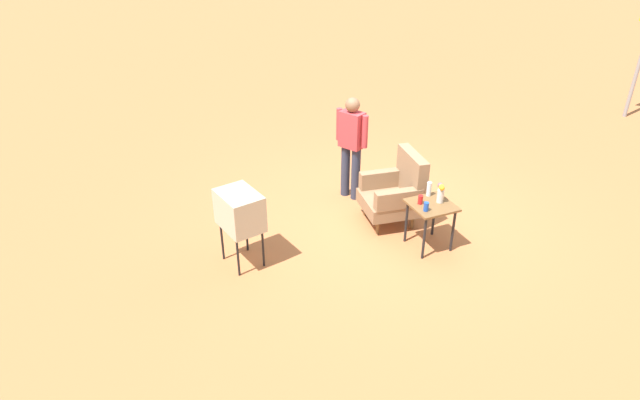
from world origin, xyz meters
TOP-DOWN VIEW (x-y plane):
  - ground_plane at (0.00, 0.00)m, footprint 60.00×60.00m
  - armchair at (0.21, 0.01)m, footprint 0.87×0.88m
  - side_table at (0.98, 0.09)m, footprint 0.56×0.56m
  - tv_on_stand at (0.35, -2.34)m, footprint 0.68×0.55m
  - person_standing at (-0.73, -0.26)m, footprint 0.52×0.36m
  - soda_can_red at (0.91, -0.04)m, footprint 0.07×0.07m
  - soda_can_blue at (1.10, -0.08)m, footprint 0.07×0.07m
  - bottle_short_clear at (0.76, 0.18)m, footprint 0.06×0.06m
  - flower_vase at (0.97, 0.22)m, footprint 0.14×0.10m

SIDE VIEW (x-z plane):
  - ground_plane at x=0.00m, z-range 0.00..0.00m
  - armchair at x=0.21m, z-range -0.03..1.03m
  - side_table at x=0.98m, z-range 0.23..0.89m
  - soda_can_red at x=0.91m, z-range 0.66..0.78m
  - soda_can_blue at x=1.10m, z-range 0.66..0.78m
  - bottle_short_clear at x=0.76m, z-range 0.66..0.86m
  - tv_on_stand at x=0.35m, z-range 0.27..1.30m
  - flower_vase at x=0.97m, z-range 0.68..0.94m
  - person_standing at x=-0.73m, z-range 0.12..1.76m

